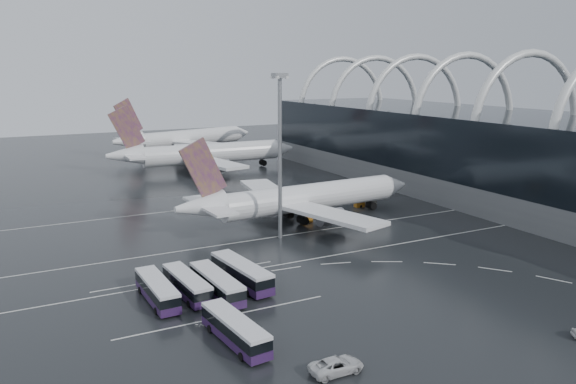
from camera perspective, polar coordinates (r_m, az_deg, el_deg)
name	(u,v)px	position (r m, az deg, el deg)	size (l,w,h in m)	color
ground	(323,253)	(96.09, 3.61, -6.17)	(420.00, 420.00, 0.00)	black
terminal	(497,151)	(147.56, 20.51, 3.92)	(42.00, 160.00, 34.90)	#5C5F62
lane_marking_near	(330,256)	(94.47, 4.24, -6.50)	(120.00, 0.25, 0.01)	silver
lane_marking_mid	(291,235)	(106.06, 0.27, -4.35)	(120.00, 0.25, 0.01)	silver
lane_marking_far	(235,204)	(130.66, -5.43, -1.20)	(120.00, 0.25, 0.01)	silver
bus_bay_line_south	(225,316)	(72.84, -6.41, -12.45)	(28.00, 0.25, 0.01)	silver
bus_bay_line_north	(187,276)	(86.87, -10.25, -8.39)	(28.00, 0.25, 0.01)	silver
airliner_main	(299,199)	(114.25, 1.17, -0.73)	(54.72, 47.95, 18.54)	white
airliner_gate_b	(203,154)	(173.66, -8.67, 3.81)	(59.11, 53.29, 20.57)	white
airliner_gate_c	(184,139)	(212.39, -10.51, 5.31)	(58.24, 52.97, 21.07)	white
bus_row_near_a	(157,290)	(78.00, -13.15, -9.66)	(3.21, 12.40, 3.04)	#301440
bus_row_near_b	(187,284)	(79.20, -10.23, -9.21)	(3.59, 12.23, 2.97)	#301440
bus_row_near_c	(217,284)	(78.45, -7.25, -9.24)	(3.63, 12.94, 3.15)	#301440
bus_row_near_d	(241,273)	(81.87, -4.75, -8.17)	(4.52, 13.76, 3.33)	#301440
bus_row_far_b	(235,329)	(65.67, -5.40, -13.73)	(3.94, 12.42, 3.01)	#301440
van_curve_a	(336,366)	(60.29, 4.94, -17.16)	(2.68, 5.80, 1.61)	silver
floodlight_mast	(280,137)	(100.35, -0.83, 5.66)	(2.29, 2.29, 29.87)	gray
gse_cart_belly_a	(359,204)	(128.10, 7.26, -1.24)	(2.22, 1.31, 1.21)	#BB6F19
gse_cart_belly_b	(326,199)	(132.51, 3.88, -0.74)	(1.98, 1.17, 1.08)	slate
gse_cart_belly_c	(306,219)	(114.57, 1.88, -2.76)	(2.33, 1.38, 1.27)	#BB6F19
gse_cart_belly_d	(371,201)	(130.93, 8.42, -0.96)	(2.41, 1.42, 1.31)	slate
gse_cart_belly_e	(322,200)	(131.67, 3.47, -0.78)	(2.37, 1.40, 1.29)	#BB6F19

